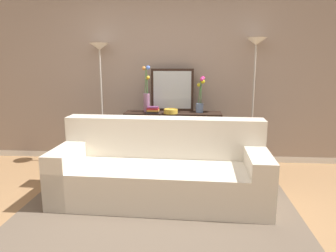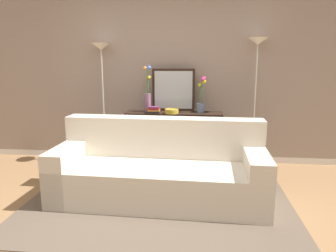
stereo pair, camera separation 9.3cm
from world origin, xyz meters
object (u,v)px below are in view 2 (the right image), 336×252
object	(u,v)px
fruit_bowl	(172,111)
book_stack	(154,110)
book_row_under_console	(149,161)
couch	(160,172)
console_table	(174,129)
vase_tall_flowers	(148,96)
floor_lamp_right	(256,67)
vase_short_flowers	(201,99)
floor_lamp_left	(102,70)
wall_mirror	(173,90)

from	to	relation	value
fruit_bowl	book_stack	size ratio (longest dim) A/B	1.04
book_stack	book_row_under_console	xyz separation A→B (m)	(-0.09, 0.09, -0.79)
couch	console_table	xyz separation A→B (m)	(0.06, 1.12, 0.24)
book_stack	book_row_under_console	size ratio (longest dim) A/B	0.51
book_row_under_console	vase_tall_flowers	bearing A→B (deg)	120.17
floor_lamp_right	book_stack	bearing A→B (deg)	-173.00
vase_tall_flowers	vase_short_flowers	world-z (taller)	vase_tall_flowers
floor_lamp_left	fruit_bowl	bearing A→B (deg)	-10.28
book_row_under_console	console_table	bearing A→B (deg)	0.00
floor_lamp_left	couch	bearing A→B (deg)	-50.21
fruit_bowl	couch	bearing A→B (deg)	-91.83
couch	fruit_bowl	distance (m)	1.14
fruit_bowl	wall_mirror	bearing A→B (deg)	89.12
floor_lamp_left	book_row_under_console	world-z (taller)	floor_lamp_left
couch	book_row_under_console	size ratio (longest dim) A/B	6.23
vase_tall_flowers	book_stack	world-z (taller)	vase_tall_flowers
couch	book_stack	size ratio (longest dim) A/B	12.32
vase_short_flowers	book_row_under_console	distance (m)	1.21
book_row_under_console	floor_lamp_left	bearing A→B (deg)	172.99
wall_mirror	fruit_bowl	xyz separation A→B (m)	(-0.00, -0.24, -0.27)
wall_mirror	console_table	bearing A→B (deg)	-81.89
console_table	floor_lamp_right	world-z (taller)	floor_lamp_right
wall_mirror	fruit_bowl	world-z (taller)	wall_mirror
couch	vase_short_flowers	bearing A→B (deg)	68.74
vase_tall_flowers	book_stack	size ratio (longest dim) A/B	3.48
wall_mirror	fruit_bowl	size ratio (longest dim) A/B	3.16
couch	vase_tall_flowers	distance (m)	1.38
console_table	wall_mirror	bearing A→B (deg)	98.11
couch	book_row_under_console	world-z (taller)	couch
console_table	book_row_under_console	xyz separation A→B (m)	(-0.37, -0.00, -0.50)
floor_lamp_left	vase_tall_flowers	size ratio (longest dim) A/B	2.70
couch	vase_short_flowers	xyz separation A→B (m)	(0.44, 1.14, 0.68)
console_table	book_stack	distance (m)	0.41
console_table	book_row_under_console	distance (m)	0.62
floor_lamp_right	fruit_bowl	distance (m)	1.32
floor_lamp_right	vase_short_flowers	distance (m)	0.87
book_stack	book_row_under_console	distance (m)	0.80
floor_lamp_right	wall_mirror	distance (m)	1.20
couch	floor_lamp_left	world-z (taller)	floor_lamp_left
vase_tall_flowers	console_table	bearing A→B (deg)	-2.37
fruit_bowl	book_row_under_console	distance (m)	0.86
fruit_bowl	book_stack	xyz separation A→B (m)	(-0.25, 0.01, 0.01)
wall_mirror	book_row_under_console	bearing A→B (deg)	-158.02
couch	vase_short_flowers	size ratio (longest dim) A/B	4.54
couch	vase_tall_flowers	world-z (taller)	vase_tall_flowers
floor_lamp_left	wall_mirror	xyz separation A→B (m)	(1.04, 0.06, -0.29)
console_table	book_row_under_console	bearing A→B (deg)	-180.00
wall_mirror	book_stack	bearing A→B (deg)	-138.40
floor_lamp_right	vase_short_flowers	xyz separation A→B (m)	(-0.75, -0.06, -0.45)
vase_short_flowers	book_stack	world-z (taller)	vase_short_flowers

